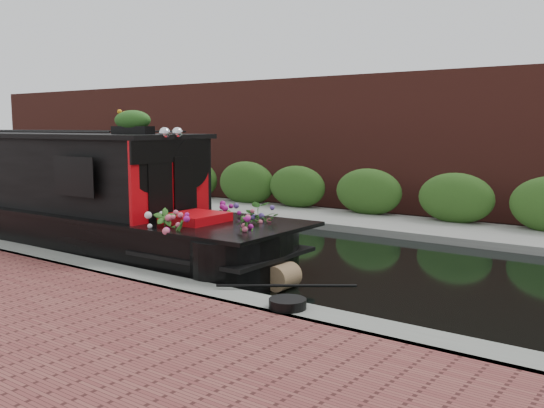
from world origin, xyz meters
The scene contains 8 objects.
ground centered at (0.00, 0.00, 0.00)m, with size 80.00×80.00×0.00m, color black.
near_bank_coping centered at (0.00, -3.30, 0.00)m, with size 40.00×0.60×0.50m, color gray.
far_bank_path centered at (0.00, 4.20, 0.00)m, with size 40.00×2.40×0.34m, color gray.
far_hedge centered at (0.00, 5.10, 0.00)m, with size 40.00×1.10×2.80m, color #2E561C.
far_brick_wall centered at (0.00, 7.20, 0.00)m, with size 40.00×1.00×8.00m, color #5E2720.
narrowboat centered at (-4.61, -1.91, 0.90)m, with size 12.94×2.62×3.01m.
rope_fender centered at (2.20, -1.91, 0.20)m, with size 0.39×0.39×0.45m, color olive.
coiled_mooring_rope centered at (3.29, -3.33, 0.31)m, with size 0.47×0.47×0.12m, color black.
Camera 1 is at (7.48, -9.26, 2.49)m, focal length 40.00 mm.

